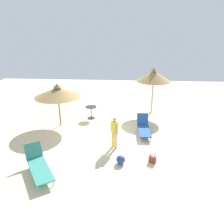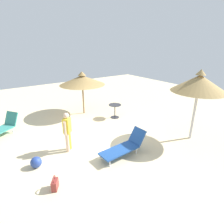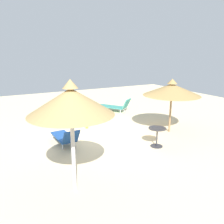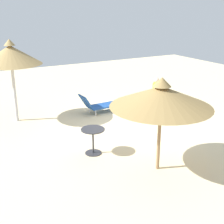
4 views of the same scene
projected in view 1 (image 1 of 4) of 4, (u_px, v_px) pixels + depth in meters
The scene contains 9 objects.
ground at pixel (109, 135), 11.56m from camera, with size 24.00×24.00×0.10m, color beige.
parasol_umbrella_near_right at pixel (58, 92), 11.87m from camera, with size 2.48×2.48×2.39m.
parasol_umbrella_edge at pixel (154, 76), 13.53m from camera, with size 2.10×2.10×2.91m.
lounge_chair_far_right at pixel (38, 165), 8.39m from camera, with size 2.07×1.68×0.86m.
lounge_chair_center at pixel (144, 127), 11.49m from camera, with size 1.83×0.67×0.81m.
person_standing_back at pixel (114, 131), 9.95m from camera, with size 0.36×0.37×1.51m.
handbag at pixel (152, 159), 9.08m from camera, with size 0.28×0.32×0.44m.
side_table_round at pixel (91, 110), 13.27m from camera, with size 0.67×0.67×0.74m.
beach_ball at pixel (121, 160), 8.99m from camera, with size 0.36×0.36×0.36m, color navy.
Camera 1 is at (-10.30, -0.87, 5.27)m, focal length 35.63 mm.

